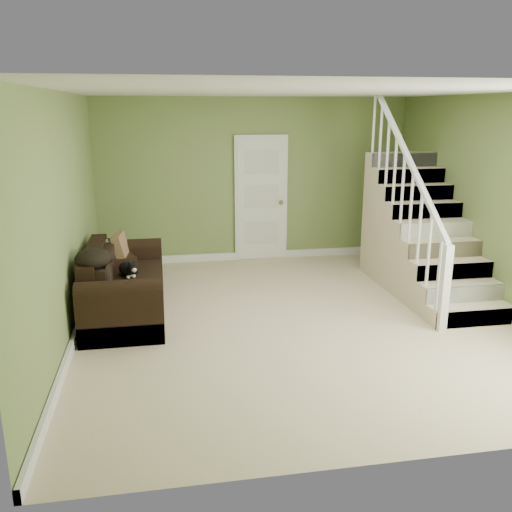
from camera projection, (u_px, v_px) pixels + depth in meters
name	position (u px, v px, depth m)	size (l,w,h in m)	color
floor	(294.00, 319.00, 6.44)	(5.00, 5.50, 0.01)	tan
ceiling	(299.00, 91.00, 5.76)	(5.00, 5.50, 0.01)	white
wall_back	(255.00, 180.00, 8.71)	(5.00, 0.04, 2.60)	olive
wall_front	(401.00, 289.00, 3.49)	(5.00, 0.04, 2.60)	olive
wall_left	(65.00, 219.00, 5.68)	(0.04, 5.50, 2.60)	olive
wall_right	(498.00, 205.00, 6.52)	(0.04, 5.50, 2.60)	olive
baseboard_back	(255.00, 255.00, 9.01)	(5.00, 0.04, 0.12)	white
baseboard_left	(78.00, 329.00, 6.01)	(0.04, 5.50, 0.12)	white
baseboard_right	(484.00, 302.00, 6.84)	(0.04, 5.50, 0.12)	white
door	(261.00, 199.00, 8.76)	(0.86, 0.12, 2.02)	white
staircase	(418.00, 241.00, 7.53)	(1.00, 2.51, 2.82)	tan
sofa	(122.00, 288.00, 6.57)	(0.90, 2.07, 0.82)	black
side_table	(116.00, 276.00, 7.15)	(0.60, 0.60, 0.79)	black
cat	(127.00, 269.00, 6.57)	(0.33, 0.49, 0.24)	black
banana	(129.00, 285.00, 6.18)	(0.06, 0.21, 0.06)	yellow
throw_pillow	(122.00, 250.00, 7.12)	(0.11, 0.44, 0.44)	#4C361E
throw_blanket	(93.00, 258.00, 5.89)	(0.38, 0.50, 0.21)	black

